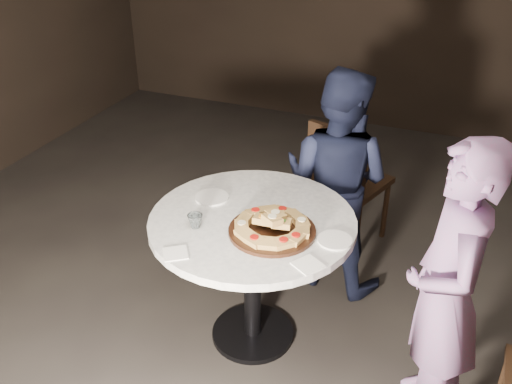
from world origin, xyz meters
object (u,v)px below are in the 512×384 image
(water_glass, at_px, (195,221))
(diner_teal, at_px, (445,293))
(focaccia_pile, at_px, (273,224))
(diner_navy, at_px, (336,182))
(serving_board, at_px, (272,231))
(chair_far, at_px, (344,177))
(table, at_px, (252,242))

(water_glass, relative_size, diner_teal, 0.05)
(focaccia_pile, relative_size, diner_navy, 0.27)
(serving_board, relative_size, chair_far, 0.46)
(chair_far, distance_m, diner_teal, 1.49)
(table, bearing_deg, serving_board, -30.99)
(focaccia_pile, distance_m, diner_teal, 0.86)
(chair_far, relative_size, diner_navy, 0.66)
(focaccia_pile, bearing_deg, diner_teal, -5.55)
(chair_far, bearing_deg, diner_navy, 113.62)
(table, relative_size, water_glass, 15.62)
(water_glass, xyz_separation_m, diner_navy, (0.49, 0.89, -0.13))
(chair_far, xyz_separation_m, diner_navy, (0.03, -0.38, 0.17))
(serving_board, bearing_deg, chair_far, 85.77)
(focaccia_pile, xyz_separation_m, chair_far, (0.09, 1.18, -0.31))
(focaccia_pile, distance_m, water_glass, 0.39)
(serving_board, xyz_separation_m, diner_teal, (0.85, -0.08, -0.07))
(water_glass, distance_m, diner_teal, 1.23)
(chair_far, bearing_deg, table, 97.16)
(serving_board, height_order, chair_far, chair_far)
(diner_navy, bearing_deg, diner_teal, 140.26)
(table, distance_m, chair_far, 1.13)
(focaccia_pile, bearing_deg, serving_board, -129.73)
(serving_board, height_order, water_glass, water_glass)
(focaccia_pile, bearing_deg, chair_far, 85.83)
(table, bearing_deg, focaccia_pile, -30.27)
(chair_far, xyz_separation_m, diner_teal, (0.76, -1.26, 0.20))
(diner_teal, bearing_deg, focaccia_pile, -110.36)
(serving_board, relative_size, water_glass, 5.62)
(table, bearing_deg, diner_navy, 70.01)
(focaccia_pile, height_order, diner_navy, diner_navy)
(chair_far, bearing_deg, diner_teal, 139.94)
(water_glass, relative_size, diner_navy, 0.05)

